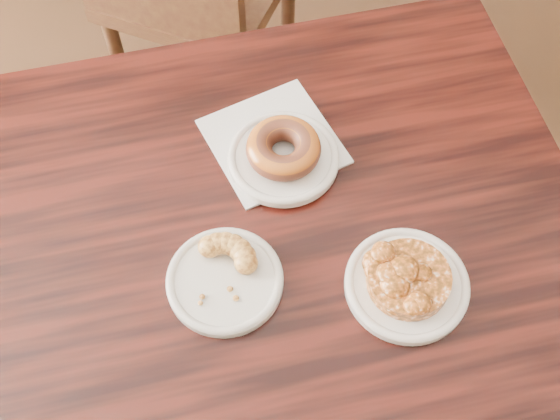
# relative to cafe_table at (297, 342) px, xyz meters

# --- Properties ---
(floor) EXTENTS (5.00, 5.00, 0.00)m
(floor) POSITION_rel_cafe_table_xyz_m (0.13, 0.05, -0.38)
(floor) COLOR black
(floor) RESTS_ON ground
(cafe_table) EXTENTS (1.05, 1.05, 0.75)m
(cafe_table) POSITION_rel_cafe_table_xyz_m (0.00, 0.00, 0.00)
(cafe_table) COLOR black
(cafe_table) RESTS_ON floor
(napkin) EXTENTS (0.24, 0.24, 0.00)m
(napkin) POSITION_rel_cafe_table_xyz_m (-0.06, 0.17, 0.38)
(napkin) COLOR silver
(napkin) RESTS_ON cafe_table
(plate_donut) EXTENTS (0.16, 0.16, 0.01)m
(plate_donut) POSITION_rel_cafe_table_xyz_m (-0.04, 0.14, 0.39)
(plate_donut) COLOR white
(plate_donut) RESTS_ON napkin
(plate_cruller) EXTENTS (0.15, 0.15, 0.01)m
(plate_cruller) POSITION_rel_cafe_table_xyz_m (-0.10, -0.06, 0.38)
(plate_cruller) COLOR silver
(plate_cruller) RESTS_ON cafe_table
(plate_fritter) EXTENTS (0.16, 0.16, 0.01)m
(plate_fritter) POSITION_rel_cafe_table_xyz_m (0.14, -0.04, 0.38)
(plate_fritter) COLOR silver
(plate_fritter) RESTS_ON cafe_table
(glazed_donut) EXTENTS (0.11, 0.11, 0.04)m
(glazed_donut) POSITION_rel_cafe_table_xyz_m (-0.04, 0.14, 0.41)
(glazed_donut) COLOR brown
(glazed_donut) RESTS_ON plate_donut
(apple_fritter) EXTENTS (0.14, 0.14, 0.04)m
(apple_fritter) POSITION_rel_cafe_table_xyz_m (0.14, -0.04, 0.40)
(apple_fritter) COLOR #3F2006
(apple_fritter) RESTS_ON plate_fritter
(cruller_fragment) EXTENTS (0.10, 0.10, 0.03)m
(cruller_fragment) POSITION_rel_cafe_table_xyz_m (-0.10, -0.06, 0.40)
(cruller_fragment) COLOR brown
(cruller_fragment) RESTS_ON plate_cruller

